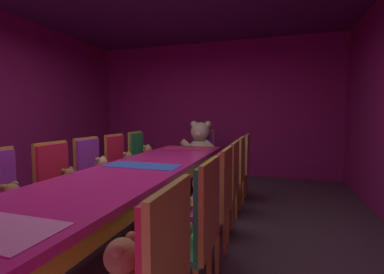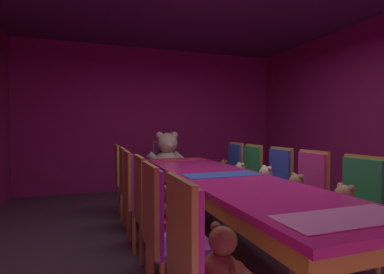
{
  "view_description": "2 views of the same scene",
  "coord_description": "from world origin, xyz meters",
  "px_view_note": "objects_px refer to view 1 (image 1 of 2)",
  "views": [
    {
      "loc": [
        1.26,
        -2.38,
        1.25
      ],
      "look_at": [
        0.05,
        1.54,
        0.92
      ],
      "focal_mm": 24.72,
      "sensor_mm": 36.0,
      "label": 1
    },
    {
      "loc": [
        -1.29,
        -2.78,
        1.22
      ],
      "look_at": [
        0.16,
        1.38,
        1.08
      ],
      "focal_mm": 28.31,
      "sensor_mm": 36.0,
      "label": 2
    }
  ],
  "objects_px": {
    "chair_left_3": "(92,169)",
    "teddy_right_4": "(224,168)",
    "chair_left_5": "(140,155)",
    "chair_right_3": "(227,179)",
    "chair_right_4": "(235,168)",
    "chair_right_5": "(242,161)",
    "throne_chair": "(202,150)",
    "chair_left_2": "(58,180)",
    "teddy_right_3": "(213,179)",
    "banquet_table": "(143,174)",
    "teddy_left_1": "(12,202)",
    "chair_left_4": "(119,162)",
    "teddy_right_1": "(175,221)",
    "teddy_left_5": "(148,156)",
    "chair_right_1": "(197,222)",
    "teddy_right_2": "(200,194)",
    "chair_right_2": "(217,194)",
    "king_teddy_bear": "(200,143)",
    "teddy_right_5": "(232,162)",
    "teddy_left_2": "(69,183)",
    "teddy_left_3": "(102,171)",
    "teddy_left_4": "(128,163)"
  },
  "relations": [
    {
      "from": "chair_left_3",
      "to": "teddy_right_4",
      "type": "bearing_deg",
      "value": 21.91
    },
    {
      "from": "chair_left_5",
      "to": "teddy_right_4",
      "type": "bearing_deg",
      "value": -20.81
    },
    {
      "from": "chair_right_3",
      "to": "chair_right_4",
      "type": "distance_m",
      "value": 0.63
    },
    {
      "from": "chair_right_5",
      "to": "throne_chair",
      "type": "xyz_separation_m",
      "value": [
        -0.84,
        0.91,
        0.0
      ]
    },
    {
      "from": "chair_left_2",
      "to": "teddy_right_3",
      "type": "relative_size",
      "value": 2.94
    },
    {
      "from": "chair_left_2",
      "to": "chair_right_5",
      "type": "relative_size",
      "value": 1.0
    },
    {
      "from": "banquet_table",
      "to": "teddy_left_1",
      "type": "bearing_deg",
      "value": -128.53
    },
    {
      "from": "chair_left_4",
      "to": "teddy_right_1",
      "type": "xyz_separation_m",
      "value": [
        1.51,
        -1.73,
        -0.01
      ]
    },
    {
      "from": "chair_left_5",
      "to": "teddy_right_3",
      "type": "xyz_separation_m",
      "value": [
        1.5,
        -1.2,
        -0.0
      ]
    },
    {
      "from": "banquet_table",
      "to": "teddy_left_5",
      "type": "bearing_deg",
      "value": 114.89
    },
    {
      "from": "chair_right_1",
      "to": "teddy_right_4",
      "type": "distance_m",
      "value": 1.78
    },
    {
      "from": "teddy_right_2",
      "to": "throne_chair",
      "type": "bearing_deg",
      "value": -75.45
    },
    {
      "from": "chair_left_5",
      "to": "chair_right_2",
      "type": "height_order",
      "value": "same"
    },
    {
      "from": "chair_right_2",
      "to": "king_teddy_bear",
      "type": "relative_size",
      "value": 1.34
    },
    {
      "from": "teddy_right_5",
      "to": "king_teddy_bear",
      "type": "bearing_deg",
      "value": -46.69
    },
    {
      "from": "banquet_table",
      "to": "teddy_right_4",
      "type": "bearing_deg",
      "value": 53.02
    },
    {
      "from": "teddy_left_2",
      "to": "teddy_left_5",
      "type": "bearing_deg",
      "value": 90.6
    },
    {
      "from": "teddy_right_5",
      "to": "teddy_right_1",
      "type": "bearing_deg",
      "value": 89.76
    },
    {
      "from": "chair_right_2",
      "to": "teddy_right_2",
      "type": "height_order",
      "value": "chair_right_2"
    },
    {
      "from": "chair_left_5",
      "to": "teddy_right_4",
      "type": "height_order",
      "value": "chair_left_5"
    },
    {
      "from": "teddy_left_1",
      "to": "chair_right_5",
      "type": "bearing_deg",
      "value": 56.69
    },
    {
      "from": "teddy_right_1",
      "to": "chair_right_4",
      "type": "bearing_deg",
      "value": -94.33
    },
    {
      "from": "chair_left_4",
      "to": "chair_right_1",
      "type": "xyz_separation_m",
      "value": [
        1.65,
        -1.73,
        0.0
      ]
    },
    {
      "from": "chair_left_2",
      "to": "king_teddy_bear",
      "type": "distance_m",
      "value": 2.61
    },
    {
      "from": "teddy_left_2",
      "to": "teddy_left_3",
      "type": "bearing_deg",
      "value": 92.82
    },
    {
      "from": "teddy_left_1",
      "to": "teddy_right_3",
      "type": "relative_size",
      "value": 0.85
    },
    {
      "from": "teddy_left_2",
      "to": "teddy_right_5",
      "type": "distance_m",
      "value": 2.2
    },
    {
      "from": "chair_right_1",
      "to": "chair_left_3",
      "type": "bearing_deg",
      "value": -34.87
    },
    {
      "from": "chair_left_5",
      "to": "teddy_left_5",
      "type": "distance_m",
      "value": 0.15
    },
    {
      "from": "teddy_left_2",
      "to": "teddy_left_3",
      "type": "xyz_separation_m",
      "value": [
        -0.03,
        0.57,
        0.01
      ]
    },
    {
      "from": "teddy_left_2",
      "to": "chair_right_4",
      "type": "bearing_deg",
      "value": 38.39
    },
    {
      "from": "chair_left_3",
      "to": "teddy_left_4",
      "type": "xyz_separation_m",
      "value": [
        0.16,
        0.57,
        -0.02
      ]
    },
    {
      "from": "chair_left_2",
      "to": "chair_left_4",
      "type": "relative_size",
      "value": 1.0
    },
    {
      "from": "chair_right_4",
      "to": "teddy_right_5",
      "type": "distance_m",
      "value": 0.57
    },
    {
      "from": "teddy_left_3",
      "to": "teddy_right_2",
      "type": "distance_m",
      "value": 1.49
    },
    {
      "from": "chair_left_4",
      "to": "teddy_right_3",
      "type": "xyz_separation_m",
      "value": [
        1.5,
        -0.59,
        -0.0
      ]
    },
    {
      "from": "chair_left_2",
      "to": "king_teddy_bear",
      "type": "bearing_deg",
      "value": 71.94
    },
    {
      "from": "teddy_right_2",
      "to": "teddy_right_1",
      "type": "bearing_deg",
      "value": 90.08
    },
    {
      "from": "teddy_left_2",
      "to": "chair_right_2",
      "type": "bearing_deg",
      "value": 0.27
    },
    {
      "from": "chair_left_4",
      "to": "teddy_right_2",
      "type": "distance_m",
      "value": 1.88
    },
    {
      "from": "chair_left_2",
      "to": "chair_right_1",
      "type": "bearing_deg",
      "value": -19.96
    },
    {
      "from": "banquet_table",
      "to": "teddy_left_5",
      "type": "height_order",
      "value": "teddy_left_5"
    },
    {
      "from": "teddy_left_3",
      "to": "teddy_right_2",
      "type": "bearing_deg",
      "value": -22.14
    },
    {
      "from": "teddy_right_3",
      "to": "teddy_right_4",
      "type": "relative_size",
      "value": 1.11
    },
    {
      "from": "chair_right_3",
      "to": "teddy_right_3",
      "type": "xyz_separation_m",
      "value": [
        -0.15,
        0.0,
        -0.0
      ]
    },
    {
      "from": "teddy_left_3",
      "to": "chair_right_4",
      "type": "relative_size",
      "value": 0.32
    },
    {
      "from": "teddy_left_2",
      "to": "teddy_right_5",
      "type": "bearing_deg",
      "value": 51.93
    },
    {
      "from": "chair_right_5",
      "to": "teddy_left_1",
      "type": "bearing_deg",
      "value": 56.69
    },
    {
      "from": "chair_left_4",
      "to": "chair_left_5",
      "type": "relative_size",
      "value": 1.0
    },
    {
      "from": "chair_right_4",
      "to": "king_teddy_bear",
      "type": "distance_m",
      "value": 1.54
    }
  ]
}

